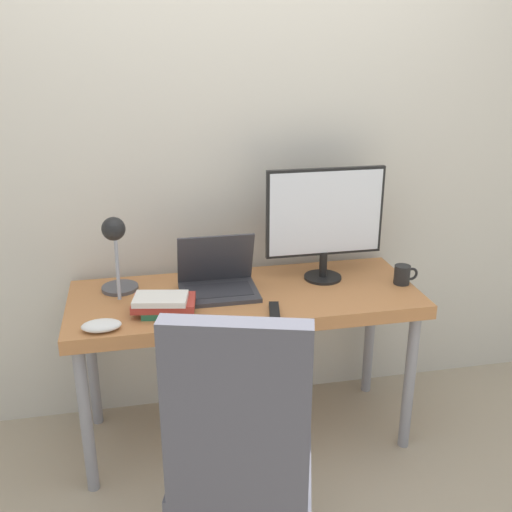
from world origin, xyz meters
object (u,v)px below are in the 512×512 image
laptop (218,281)px  mug (403,275)px  office_chair (241,451)px  book_stack (164,304)px  monitor (325,217)px  game_controller (101,326)px  desk_lamp (116,249)px

laptop → mug: laptop is taller
office_chair → mug: bearing=41.9°
book_stack → mug: bearing=4.9°
monitor → game_controller: (-0.98, -0.32, -0.27)m
laptop → desk_lamp: size_ratio=0.89×
laptop → book_stack: (-0.24, -0.17, -0.01)m
office_chair → game_controller: bearing=125.2°
game_controller → laptop: bearing=29.0°
monitor → desk_lamp: (-0.92, -0.04, -0.07)m
office_chair → book_stack: bearing=104.6°
book_stack → mug: (1.07, 0.09, 0.00)m
desk_lamp → game_controller: bearing=-103.1°
office_chair → book_stack: (-0.18, 0.71, 0.20)m
game_controller → book_stack: bearing=22.1°
laptop → monitor: monitor is taller
monitor → book_stack: 0.81m
book_stack → desk_lamp: bearing=134.0°
monitor → mug: monitor is taller
monitor → game_controller: 1.07m
laptop → game_controller: 0.56m
mug → office_chair: bearing=-138.1°
book_stack → office_chair: bearing=-75.4°
office_chair → mug: size_ratio=9.66×
desk_lamp → mug: size_ratio=3.36×
laptop → game_controller: size_ratio=2.20×
laptop → book_stack: 0.30m
desk_lamp → office_chair: bearing=-67.9°
laptop → office_chair: office_chair is taller
game_controller → monitor: bearing=18.3°
laptop → mug: (0.83, -0.08, -0.01)m
desk_lamp → game_controller: (-0.07, -0.28, -0.20)m
laptop → monitor: size_ratio=0.62×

